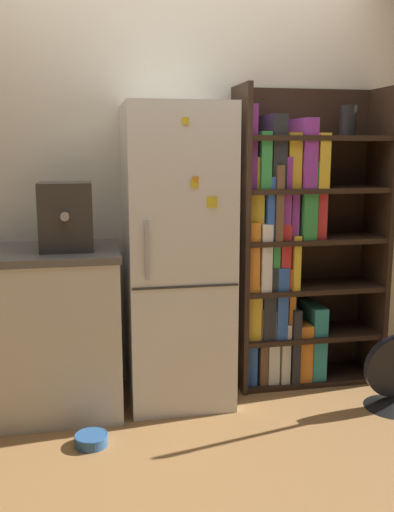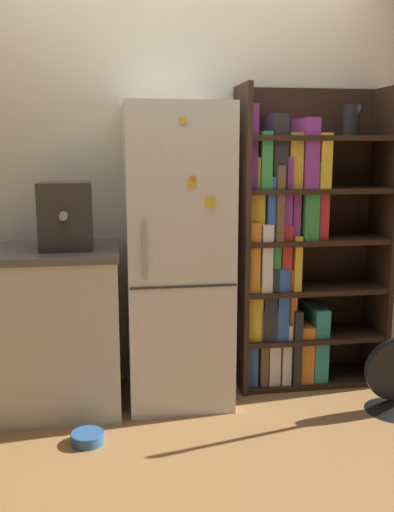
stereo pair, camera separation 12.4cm
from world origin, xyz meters
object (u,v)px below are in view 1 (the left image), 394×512
bookshelf (289,250)px  pet_bowl (91,439)px  refrigerator (177,256)px  espresso_machine (66,217)px

bookshelf → pet_bowl: (-1.24, -0.62, -0.81)m
refrigerator → bookshelf: bearing=9.9°
refrigerator → bookshelf: 0.74m
refrigerator → bookshelf: (0.73, 0.13, -0.01)m
refrigerator → espresso_machine: size_ratio=4.67×
bookshelf → refrigerator: bearing=-170.1°
bookshelf → pet_bowl: bookshelf is taller
bookshelf → espresso_machine: 1.37m
espresso_machine → pet_bowl: 1.16m
espresso_machine → refrigerator: bearing=5.7°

